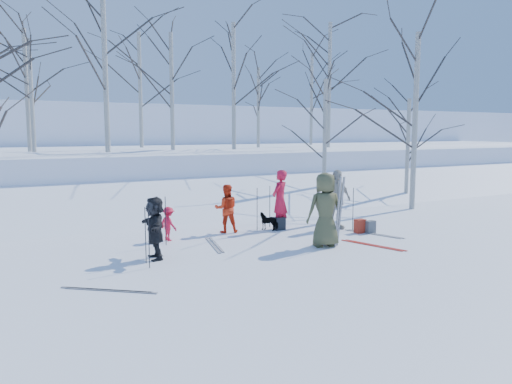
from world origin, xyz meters
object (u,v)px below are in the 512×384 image
dog (269,221)px  backpack_dark (279,224)px  backpack_grey (370,227)px  skier_redor_behind (226,209)px  skier_red_seated (168,224)px  skier_cream_east (336,199)px  backpack_red (360,226)px  skier_olive_center (325,210)px  skier_grey_west (155,228)px  skier_red_north (280,200)px

dog → backpack_dark: size_ratio=1.64×
dog → backpack_grey: size_ratio=1.73×
backpack_grey → dog: bearing=142.4°
skier_redor_behind → skier_red_seated: bearing=26.4°
backpack_grey → skier_cream_east: bearing=117.0°
skier_red_seated → backpack_dark: skier_red_seated is taller
skier_cream_east → backpack_red: (0.26, -0.87, -0.74)m
skier_olive_center → backpack_red: bearing=-143.1°
backpack_red → skier_grey_west: bearing=-179.7°
skier_red_north → backpack_dark: bearing=24.3°
backpack_dark → backpack_red: bearing=-39.7°
skier_redor_behind → skier_olive_center: bearing=136.4°
skier_olive_center → skier_grey_west: skier_olive_center is taller
skier_red_north → skier_olive_center: bearing=55.2°
skier_grey_west → backpack_dark: (4.51, 1.62, -0.57)m
skier_red_seated → skier_red_north: bearing=-110.0°
backpack_dark → skier_redor_behind: bearing=164.9°
skier_redor_behind → skier_red_seated: skier_redor_behind is taller
skier_olive_center → skier_red_seated: (-3.46, 2.72, -0.52)m
skier_red_seated → backpack_red: skier_red_seated is taller
skier_red_north → skier_grey_west: size_ratio=1.23×
skier_grey_west → dog: (4.22, 1.77, -0.49)m
backpack_red → dog: bearing=141.7°
skier_red_seated → backpack_grey: bearing=-127.8°
dog → skier_grey_west: bearing=-16.7°
skier_redor_behind → skier_grey_west: size_ratio=0.97×
skier_red_north → skier_cream_east: (1.55, -0.86, 0.01)m
skier_redor_behind → skier_red_seated: 1.96m
skier_olive_center → skier_redor_behind: (-1.53, 2.96, -0.26)m
skier_red_north → backpack_red: size_ratio=4.47×
backpack_grey → backpack_dark: backpack_dark is taller
backpack_dark → skier_cream_east: bearing=-23.5°
skier_olive_center → skier_redor_behind: size_ratio=1.35×
backpack_red → skier_olive_center: bearing=-155.1°
skier_cream_east → skier_grey_west: bearing=-171.4°
skier_red_seated → skier_grey_west: (-0.95, -1.82, 0.28)m
skier_redor_behind → skier_cream_east: (3.29, -1.16, 0.20)m
skier_red_north → skier_red_seated: 3.69m
backpack_red → backpack_dark: 2.49m
skier_cream_east → dog: 2.23m
skier_redor_behind → skier_red_north: bearing=-170.7°
backpack_red → backpack_dark: backpack_red is taller
skier_red_north → skier_red_seated: (-3.66, 0.06, -0.46)m
backpack_red → skier_cream_east: bearing=106.7°
dog → skier_red_seated: bearing=-40.3°
skier_olive_center → skier_red_seated: 4.43m
skier_cream_east → dog: bearing=156.1°
skier_olive_center → backpack_dark: 2.65m
skier_olive_center → backpack_dark: size_ratio=5.01×
skier_cream_east → skier_redor_behind: bearing=160.8°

